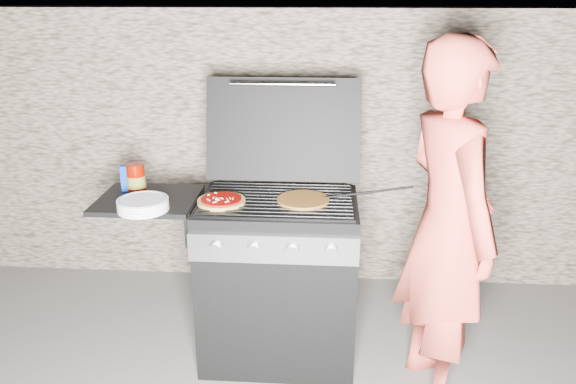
# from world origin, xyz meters

# --- Properties ---
(ground) EXTENTS (50.00, 50.00, 0.00)m
(ground) POSITION_xyz_m (0.00, 0.00, 0.00)
(ground) COLOR #5B5855
(stone_wall) EXTENTS (8.00, 0.35, 1.80)m
(stone_wall) POSITION_xyz_m (0.00, 1.05, 0.90)
(stone_wall) COLOR tan
(stone_wall) RESTS_ON ground
(gas_grill) EXTENTS (1.34, 0.79, 0.91)m
(gas_grill) POSITION_xyz_m (-0.25, 0.00, 0.46)
(gas_grill) COLOR black
(gas_grill) RESTS_ON ground
(pizza_topped) EXTENTS (0.27, 0.27, 0.03)m
(pizza_topped) POSITION_xyz_m (-0.28, -0.07, 0.92)
(pizza_topped) COLOR gold
(pizza_topped) RESTS_ON gas_grill
(pizza_plain) EXTENTS (0.28, 0.28, 0.01)m
(pizza_plain) POSITION_xyz_m (0.13, -0.02, 0.92)
(pizza_plain) COLOR #AD872D
(pizza_plain) RESTS_ON gas_grill
(sauce_jar) EXTENTS (0.12, 0.12, 0.15)m
(sauce_jar) POSITION_xyz_m (-0.76, 0.10, 0.98)
(sauce_jar) COLOR #760C00
(sauce_jar) RESTS_ON gas_grill
(blue_carton) EXTENTS (0.07, 0.04, 0.14)m
(blue_carton) POSITION_xyz_m (-0.80, 0.10, 0.97)
(blue_carton) COLOR #0530A3
(blue_carton) RESTS_ON gas_grill
(plate_stack) EXTENTS (0.33, 0.33, 0.06)m
(plate_stack) POSITION_xyz_m (-0.64, -0.17, 0.93)
(plate_stack) COLOR white
(plate_stack) RESTS_ON gas_grill
(person) EXTENTS (0.59, 0.73, 1.74)m
(person) POSITION_xyz_m (0.80, -0.22, 0.87)
(person) COLOR #D54738
(person) RESTS_ON ground
(tongs) EXTENTS (0.46, 0.04, 0.09)m
(tongs) POSITION_xyz_m (0.44, 0.00, 0.96)
(tongs) COLOR black
(tongs) RESTS_ON gas_grill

